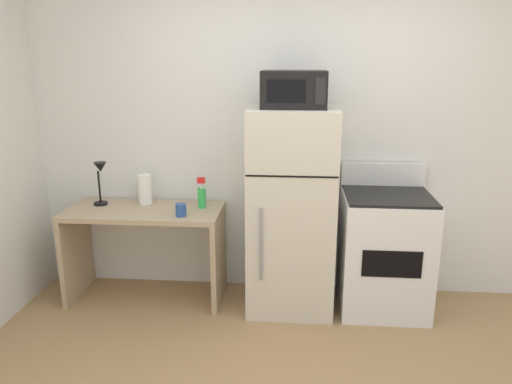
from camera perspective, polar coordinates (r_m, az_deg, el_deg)
The scene contains 9 objects.
wall_back_white at distance 3.98m, azimuth 5.20°, elevation 6.63°, with size 5.00×0.10×2.60m, color silver.
desk at distance 4.03m, azimuth -12.74°, elevation -4.96°, with size 1.22×0.55×0.75m.
desk_lamp at distance 4.09m, azimuth -17.64°, elevation 1.76°, with size 0.14×0.12×0.35m.
paper_towel_roll at distance 4.07m, azimuth -12.78°, elevation 0.29°, with size 0.11×0.11×0.24m, color white.
spray_bottle at distance 3.89m, azimuth -6.32°, elevation -0.44°, with size 0.06×0.06×0.25m.
coffee_mug at distance 3.72m, azimuth -8.71°, elevation -2.08°, with size 0.08×0.08×0.10m, color #264C99.
refrigerator at distance 3.74m, azimuth 4.14°, elevation -2.19°, with size 0.65×0.63×1.55m.
microwave at distance 3.55m, azimuth 4.42°, elevation 11.81°, with size 0.46×0.35×0.26m.
oven_range at distance 3.91m, azimuth 14.69°, elevation -6.70°, with size 0.65×0.61×1.10m.
Camera 1 is at (-0.03, -2.24, 1.91)m, focal length 34.43 mm.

